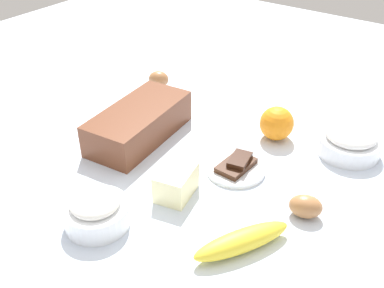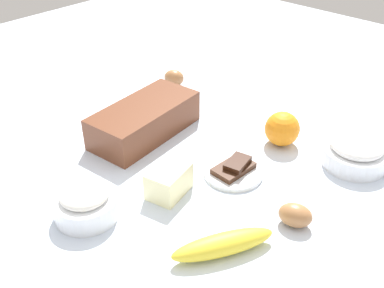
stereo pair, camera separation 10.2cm
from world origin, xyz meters
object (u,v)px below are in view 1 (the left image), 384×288
Objects in this scene: sugar_bowl at (350,141)px; banana at (242,241)px; egg_beside_bowl at (306,206)px; flour_bowl at (96,210)px; loaf_pan at (139,123)px; orange_fruit at (277,123)px; butter_block at (176,183)px; egg_near_butter at (159,79)px; chocolate_plate at (236,167)px.

banana is at bearing 173.49° from sugar_bowl.
sugar_bowl is 2.21× the size of egg_beside_bowl.
flour_bowl is 0.28m from banana.
loaf_pan reaches higher than banana.
banana is (0.10, -0.25, -0.01)m from flour_bowl.
orange_fruit reaches higher than banana.
egg_near_butter is (0.37, 0.35, -0.01)m from butter_block.
flour_bowl is 1.94× the size of egg_beside_bowl.
loaf_pan is 3.53× the size of orange_fruit.
orange_fruit is 1.28× the size of egg_beside_bowl.
flour_bowl is 0.40m from egg_beside_bowl.
butter_block reaches higher than egg_near_butter.
loaf_pan is at bearing 86.70° from egg_beside_bowl.
sugar_bowl is at bearing -76.52° from orange_fruit.
flour_bowl is at bearing 164.07° from orange_fruit.
loaf_pan is 0.43m from banana.
flour_bowl is 2.06× the size of egg_near_butter.
loaf_pan is 2.24× the size of chocolate_plate.
butter_block is at bearing 74.28° from banana.
egg_near_butter reaches higher than banana.
loaf_pan is 0.45m from egg_beside_bowl.
egg_near_butter is (0.01, 0.58, -0.01)m from sugar_bowl.
sugar_bowl is at bearing -39.38° from chocolate_plate.
sugar_bowl is 0.17m from orange_fruit.
butter_block is (-0.35, 0.23, -0.00)m from sugar_bowl.
chocolate_plate is at bearing 140.62° from sugar_bowl.
chocolate_plate is at bearing -119.09° from egg_near_butter.
orange_fruit is (0.37, 0.12, 0.02)m from banana.
butter_block is at bearing -125.89° from loaf_pan.
banana is (-0.17, -0.39, -0.02)m from loaf_pan.
orange_fruit reaches higher than sugar_bowl.
egg_beside_bowl is (0.15, -0.05, 0.00)m from banana.
egg_near_butter is 0.46× the size of chocolate_plate.
butter_block is 0.50m from egg_near_butter.
orange_fruit is 0.42m from egg_near_butter.
banana is at bearing -119.37° from loaf_pan.
orange_fruit reaches higher than flour_bowl.
sugar_bowl reaches higher than flour_bowl.
chocolate_plate is at bearing -22.72° from butter_block.
orange_fruit is 0.92× the size of butter_block.
orange_fruit reaches higher than egg_beside_bowl.
flour_bowl is 0.96× the size of chocolate_plate.
loaf_pan reaches higher than egg_near_butter.
orange_fruit is 0.18m from chocolate_plate.
butter_block is (-0.12, -0.21, -0.01)m from loaf_pan.
chocolate_plate is (0.19, 0.13, -0.01)m from banana.
egg_near_butter is at bearing 28.02° from flour_bowl.
flour_bowl is (-0.28, -0.14, -0.01)m from loaf_pan.
butter_block is 0.15m from chocolate_plate.
egg_beside_bowl is 0.19m from chocolate_plate.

